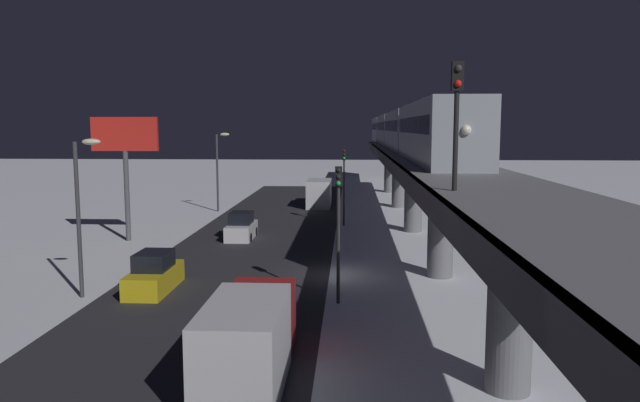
{
  "coord_description": "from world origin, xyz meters",
  "views": [
    {
      "loc": [
        -1.33,
        32.68,
        8.17
      ],
      "look_at": [
        1.56,
        -23.72,
        1.24
      ],
      "focal_mm": 33.78,
      "sensor_mm": 36.0,
      "label": 1
    }
  ],
  "objects_px": {
    "sedan_yellow": "(154,275)",
    "sedan_white": "(241,228)",
    "rail_signal": "(457,103)",
    "subway_train": "(399,129)",
    "traffic_light_near": "(338,214)",
    "delivery_van": "(320,193)",
    "box_truck": "(250,338)",
    "commercial_billboard": "(125,146)",
    "traffic_light_mid": "(344,176)"
  },
  "relations": [
    {
      "from": "sedan_yellow",
      "to": "delivery_van",
      "type": "height_order",
      "value": "delivery_van"
    },
    {
      "from": "traffic_light_near",
      "to": "commercial_billboard",
      "type": "distance_m",
      "value": 21.69
    },
    {
      "from": "subway_train",
      "to": "sedan_white",
      "type": "relative_size",
      "value": 17.65
    },
    {
      "from": "sedan_white",
      "to": "rail_signal",
      "type": "bearing_deg",
      "value": 114.86
    },
    {
      "from": "box_truck",
      "to": "sedan_yellow",
      "type": "bearing_deg",
      "value": -57.47
    },
    {
      "from": "subway_train",
      "to": "box_truck",
      "type": "distance_m",
      "value": 45.57
    },
    {
      "from": "box_truck",
      "to": "delivery_van",
      "type": "xyz_separation_m",
      "value": [
        0.0,
        -43.79,
        0.0
      ]
    },
    {
      "from": "traffic_light_near",
      "to": "rail_signal",
      "type": "bearing_deg",
      "value": 114.84
    },
    {
      "from": "traffic_light_mid",
      "to": "rail_signal",
      "type": "bearing_deg",
      "value": 97.12
    },
    {
      "from": "rail_signal",
      "to": "delivery_van",
      "type": "relative_size",
      "value": 0.54
    },
    {
      "from": "rail_signal",
      "to": "sedan_yellow",
      "type": "relative_size",
      "value": 0.87
    },
    {
      "from": "commercial_billboard",
      "to": "sedan_yellow",
      "type": "bearing_deg",
      "value": 115.42
    },
    {
      "from": "subway_train",
      "to": "sedan_white",
      "type": "distance_m",
      "value": 24.58
    },
    {
      "from": "delivery_van",
      "to": "commercial_billboard",
      "type": "distance_m",
      "value": 24.65
    },
    {
      "from": "subway_train",
      "to": "traffic_light_mid",
      "type": "height_order",
      "value": "subway_train"
    },
    {
      "from": "sedan_white",
      "to": "box_truck",
      "type": "height_order",
      "value": "box_truck"
    },
    {
      "from": "subway_train",
      "to": "commercial_billboard",
      "type": "xyz_separation_m",
      "value": [
        21.01,
        20.87,
        -1.14
      ]
    },
    {
      "from": "subway_train",
      "to": "sedan_yellow",
      "type": "bearing_deg",
      "value": 66.51
    },
    {
      "from": "sedan_yellow",
      "to": "box_truck",
      "type": "bearing_deg",
      "value": 122.53
    },
    {
      "from": "sedan_yellow",
      "to": "sedan_white",
      "type": "bearing_deg",
      "value": -97.13
    },
    {
      "from": "delivery_van",
      "to": "commercial_billboard",
      "type": "relative_size",
      "value": 0.83
    },
    {
      "from": "box_truck",
      "to": "commercial_billboard",
      "type": "xyz_separation_m",
      "value": [
        12.83,
        -23.47,
        5.48
      ]
    },
    {
      "from": "subway_train",
      "to": "commercial_billboard",
      "type": "bearing_deg",
      "value": 44.82
    },
    {
      "from": "delivery_van",
      "to": "traffic_light_mid",
      "type": "bearing_deg",
      "value": 101.84
    },
    {
      "from": "subway_train",
      "to": "rail_signal",
      "type": "distance_m",
      "value": 44.08
    },
    {
      "from": "subway_train",
      "to": "traffic_light_near",
      "type": "relative_size",
      "value": 11.57
    },
    {
      "from": "subway_train",
      "to": "delivery_van",
      "type": "bearing_deg",
      "value": 3.85
    },
    {
      "from": "sedan_white",
      "to": "traffic_light_near",
      "type": "xyz_separation_m",
      "value": [
        -7.5,
        16.18,
        3.41
      ]
    },
    {
      "from": "sedan_yellow",
      "to": "delivery_van",
      "type": "bearing_deg",
      "value": -101.16
    },
    {
      "from": "delivery_van",
      "to": "traffic_light_near",
      "type": "height_order",
      "value": "traffic_light_near"
    },
    {
      "from": "subway_train",
      "to": "delivery_van",
      "type": "height_order",
      "value": "subway_train"
    },
    {
      "from": "box_truck",
      "to": "traffic_light_near",
      "type": "xyz_separation_m",
      "value": [
        -2.7,
        -8.56,
        2.85
      ]
    },
    {
      "from": "rail_signal",
      "to": "traffic_light_mid",
      "type": "bearing_deg",
      "value": -82.88
    },
    {
      "from": "delivery_van",
      "to": "traffic_light_mid",
      "type": "relative_size",
      "value": 1.16
    },
    {
      "from": "sedan_white",
      "to": "sedan_yellow",
      "type": "bearing_deg",
      "value": 82.87
    },
    {
      "from": "traffic_light_mid",
      "to": "commercial_billboard",
      "type": "xyz_separation_m",
      "value": [
        15.53,
        7.45,
        2.63
      ]
    },
    {
      "from": "rail_signal",
      "to": "delivery_van",
      "type": "distance_m",
      "value": 44.62
    },
    {
      "from": "box_truck",
      "to": "traffic_light_near",
      "type": "height_order",
      "value": "traffic_light_near"
    },
    {
      "from": "traffic_light_mid",
      "to": "sedan_white",
      "type": "bearing_deg",
      "value": 39.48
    },
    {
      "from": "traffic_light_near",
      "to": "box_truck",
      "type": "bearing_deg",
      "value": 72.49
    },
    {
      "from": "rail_signal",
      "to": "sedan_white",
      "type": "xyz_separation_m",
      "value": [
        11.32,
        -24.44,
        -8.13
      ]
    },
    {
      "from": "rail_signal",
      "to": "traffic_light_mid",
      "type": "height_order",
      "value": "rail_signal"
    },
    {
      "from": "box_truck",
      "to": "traffic_light_mid",
      "type": "xyz_separation_m",
      "value": [
        -2.7,
        -30.91,
        2.85
      ]
    },
    {
      "from": "delivery_van",
      "to": "commercial_billboard",
      "type": "bearing_deg",
      "value": 57.73
    },
    {
      "from": "sedan_white",
      "to": "delivery_van",
      "type": "bearing_deg",
      "value": -104.14
    },
    {
      "from": "sedan_white",
      "to": "traffic_light_near",
      "type": "distance_m",
      "value": 18.16
    },
    {
      "from": "traffic_light_near",
      "to": "sedan_white",
      "type": "bearing_deg",
      "value": -65.13
    },
    {
      "from": "sedan_yellow",
      "to": "commercial_billboard",
      "type": "relative_size",
      "value": 0.51
    },
    {
      "from": "subway_train",
      "to": "rail_signal",
      "type": "bearing_deg",
      "value": 87.85
    },
    {
      "from": "traffic_light_near",
      "to": "traffic_light_mid",
      "type": "height_order",
      "value": "same"
    }
  ]
}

